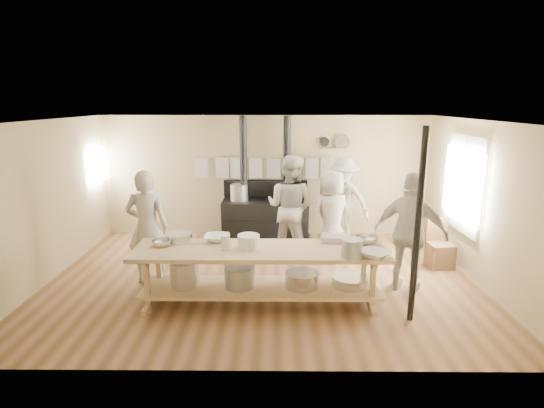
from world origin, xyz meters
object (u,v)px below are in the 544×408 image
cook_center (331,216)px  cook_by_window (342,201)px  stove (265,215)px  prep_table (260,270)px  cook_left (290,207)px  cook_right (410,233)px  cook_far_left (148,227)px  roasting_pan (335,238)px  chair (440,253)px

cook_center → cook_by_window: 1.03m
stove → prep_table: bearing=-90.0°
cook_left → cook_by_window: bearing=-117.8°
cook_left → cook_right: (1.78, -1.49, -0.04)m
stove → cook_far_left: size_ratio=1.40×
cook_left → roasting_pan: (0.62, -1.64, -0.08)m
stove → cook_center: size_ratio=1.54×
prep_table → roasting_pan: roasting_pan is taller
prep_table → cook_far_left: cook_far_left is taller
prep_table → cook_right: size_ratio=1.93×
stove → prep_table: stove is taller
stove → cook_far_left: 2.93m
cook_left → roasting_pan: 1.76m
prep_table → cook_by_window: (1.60, 2.77, 0.38)m
cook_right → chair: size_ratio=2.14×
chair → cook_right: bearing=-136.4°
stove → roasting_pan: bearing=-67.4°
prep_table → roasting_pan: bearing=16.4°
cook_far_left → chair: bearing=-171.8°
stove → prep_table: size_ratio=0.72×
cook_by_window → roasting_pan: size_ratio=4.41×
cook_by_window → roasting_pan: (-0.48, -2.44, -0.00)m
cook_center → cook_right: cook_right is taller
stove → prep_table: (-0.00, -3.02, -0.00)m
roasting_pan → cook_left: bearing=110.8°
roasting_pan → cook_center: bearing=85.1°
cook_left → cook_by_window: cook_left is taller
cook_far_left → prep_table: bearing=157.4°
cook_by_window → chair: cook_by_window is taller
cook_far_left → cook_right: size_ratio=1.00×
cook_left → cook_center: (0.75, -0.17, -0.13)m
stove → cook_by_window: 1.66m
cook_by_window → stove: bearing=-159.8°
cook_far_left → chair: size_ratio=2.14×
cook_left → cook_center: size_ratio=1.15×
cook_left → cook_right: 2.33m
cook_right → roasting_pan: bearing=33.7°
roasting_pan → cook_by_window: bearing=79.0°
stove → chair: bearing=-26.2°
cook_far_left → chair: (4.97, 0.70, -0.67)m
cook_by_window → cook_far_left: bearing=-120.5°
stove → roasting_pan: 2.94m
stove → cook_by_window: (1.59, -0.25, 0.38)m
cook_far_left → roasting_pan: 2.97m
prep_table → chair: 3.49m
prep_table → cook_left: bearing=75.8°
cook_far_left → stove: bearing=-128.7°
cook_far_left → cook_by_window: size_ratio=1.03×
stove → chair: 3.53m
cook_center → cook_far_left: bearing=-5.9°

